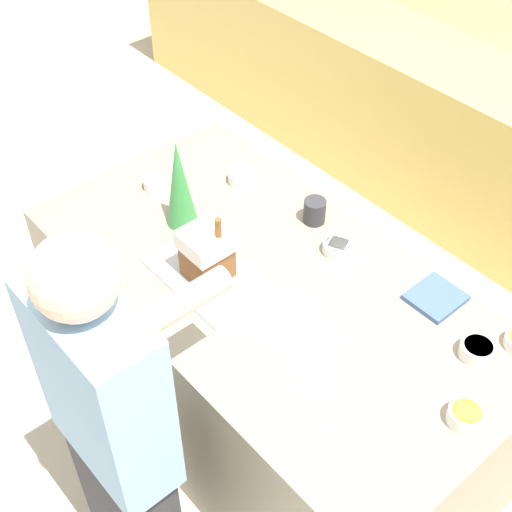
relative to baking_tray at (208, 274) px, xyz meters
The scene contains 13 objects.
ground_plane 0.93m from the baking_tray, 42.59° to the left, with size 12.00×12.00×0.00m, color beige.
kitchen_island 0.51m from the baking_tray, 42.59° to the left, with size 1.87×0.98×0.90m.
baking_tray is the anchor object (origin of this frame).
gingerbread_house 0.11m from the baking_tray, 32.50° to the left, with size 0.16×0.16×0.27m.
decorative_tree 0.36m from the baking_tray, 160.29° to the left, with size 0.12×0.12×0.37m.
candy_bowl_far_right 0.96m from the baking_tray, 26.70° to the left, with size 0.11×0.11×0.05m.
candy_bowl_far_left 0.56m from the baking_tray, 127.22° to the left, with size 0.12×0.12×0.04m.
candy_bowl_behind_tray 1.00m from the baking_tray, 11.49° to the left, with size 0.11×0.11×0.05m.
candy_bowl_near_tray_left 0.49m from the baking_tray, 63.89° to the left, with size 0.11×0.11×0.04m.
candy_bowl_near_tray_right 0.56m from the baking_tray, 163.59° to the left, with size 0.11×0.11×0.05m.
cookbook 0.81m from the baking_tray, 40.63° to the left, with size 0.16×0.18×0.02m.
mug 0.50m from the baking_tray, 86.10° to the left, with size 0.09×0.09×0.10m.
person 0.70m from the baking_tray, 61.36° to the right, with size 0.44×0.55×1.66m.
Camera 1 is at (1.31, -1.21, 2.73)m, focal length 50.00 mm.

